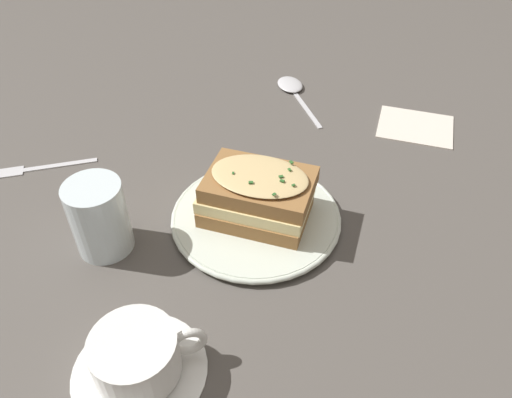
{
  "coord_description": "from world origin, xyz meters",
  "views": [
    {
      "loc": [
        0.23,
        -0.46,
        0.48
      ],
      "look_at": [
        0.03,
        -0.02,
        0.04
      ],
      "focal_mm": 35.0,
      "sensor_mm": 36.0,
      "label": 1
    }
  ],
  "objects_px": {
    "napkin": "(416,126)",
    "spoon": "(292,87)",
    "dinner_plate": "(256,217)",
    "sandwich": "(257,195)",
    "water_glass": "(99,218)",
    "teacup_with_saucer": "(138,358)",
    "fork": "(23,170)"
  },
  "relations": [
    {
      "from": "water_glass",
      "to": "napkin",
      "type": "bearing_deg",
      "value": 54.87
    },
    {
      "from": "sandwich",
      "to": "dinner_plate",
      "type": "bearing_deg",
      "value": -119.87
    },
    {
      "from": "teacup_with_saucer",
      "to": "fork",
      "type": "bearing_deg",
      "value": 108.77
    },
    {
      "from": "water_glass",
      "to": "spoon",
      "type": "relative_size",
      "value": 0.66
    },
    {
      "from": "sandwich",
      "to": "napkin",
      "type": "bearing_deg",
      "value": 64.61
    },
    {
      "from": "sandwich",
      "to": "fork",
      "type": "relative_size",
      "value": 1.02
    },
    {
      "from": "dinner_plate",
      "to": "napkin",
      "type": "xyz_separation_m",
      "value": [
        0.15,
        0.32,
        -0.01
      ]
    },
    {
      "from": "water_glass",
      "to": "napkin",
      "type": "xyz_separation_m",
      "value": [
        0.31,
        0.44,
        -0.05
      ]
    },
    {
      "from": "teacup_with_saucer",
      "to": "water_glass",
      "type": "xyz_separation_m",
      "value": [
        -0.14,
        0.13,
        0.02
      ]
    },
    {
      "from": "spoon",
      "to": "napkin",
      "type": "xyz_separation_m",
      "value": [
        0.24,
        -0.03,
        -0.0
      ]
    },
    {
      "from": "spoon",
      "to": "napkin",
      "type": "bearing_deg",
      "value": -49.52
    },
    {
      "from": "teacup_with_saucer",
      "to": "napkin",
      "type": "xyz_separation_m",
      "value": [
        0.17,
        0.57,
        -0.02
      ]
    },
    {
      "from": "dinner_plate",
      "to": "fork",
      "type": "relative_size",
      "value": 1.55
    },
    {
      "from": "teacup_with_saucer",
      "to": "napkin",
      "type": "relative_size",
      "value": 1.14
    },
    {
      "from": "sandwich",
      "to": "teacup_with_saucer",
      "type": "relative_size",
      "value": 1.08
    },
    {
      "from": "dinner_plate",
      "to": "sandwich",
      "type": "bearing_deg",
      "value": 60.13
    },
    {
      "from": "teacup_with_saucer",
      "to": "spoon",
      "type": "distance_m",
      "value": 0.61
    },
    {
      "from": "teacup_with_saucer",
      "to": "napkin",
      "type": "height_order",
      "value": "teacup_with_saucer"
    },
    {
      "from": "sandwich",
      "to": "napkin",
      "type": "distance_m",
      "value": 0.36
    },
    {
      "from": "fork",
      "to": "spoon",
      "type": "height_order",
      "value": "spoon"
    },
    {
      "from": "teacup_with_saucer",
      "to": "water_glass",
      "type": "bearing_deg",
      "value": 95.95
    },
    {
      "from": "dinner_plate",
      "to": "water_glass",
      "type": "relative_size",
      "value": 2.31
    },
    {
      "from": "sandwich",
      "to": "teacup_with_saucer",
      "type": "distance_m",
      "value": 0.26
    },
    {
      "from": "dinner_plate",
      "to": "spoon",
      "type": "relative_size",
      "value": 1.53
    },
    {
      "from": "sandwich",
      "to": "spoon",
      "type": "height_order",
      "value": "sandwich"
    },
    {
      "from": "dinner_plate",
      "to": "water_glass",
      "type": "xyz_separation_m",
      "value": [
        -0.16,
        -0.12,
        0.04
      ]
    },
    {
      "from": "water_glass",
      "to": "napkin",
      "type": "relative_size",
      "value": 0.81
    },
    {
      "from": "sandwich",
      "to": "water_glass",
      "type": "height_order",
      "value": "water_glass"
    },
    {
      "from": "sandwich",
      "to": "water_glass",
      "type": "bearing_deg",
      "value": -142.42
    },
    {
      "from": "water_glass",
      "to": "spoon",
      "type": "distance_m",
      "value": 0.48
    },
    {
      "from": "teacup_with_saucer",
      "to": "dinner_plate",
      "type": "bearing_deg",
      "value": 44.84
    },
    {
      "from": "napkin",
      "to": "spoon",
      "type": "bearing_deg",
      "value": 172.67
    }
  ]
}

